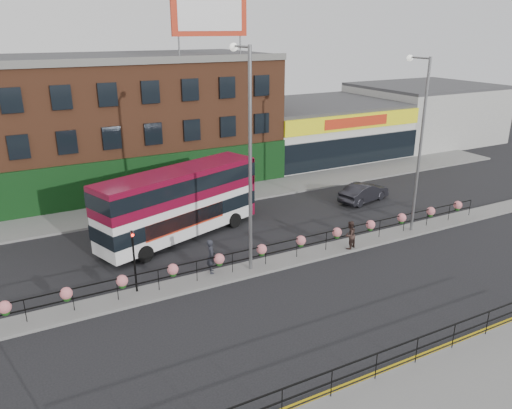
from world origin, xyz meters
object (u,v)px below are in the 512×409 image
car (364,192)px  lamp_column_west (247,143)px  double_decker_bus (179,197)px  lamp_column_east (419,131)px  pedestrian_a (211,256)px  pedestrian_b (350,235)px

car → lamp_column_west: lamp_column_west is taller
double_decker_bus → car: bearing=0.1°
car → lamp_column_east: (-1.17, -5.83, 5.76)m
double_decker_bus → lamp_column_west: (1.72, -5.72, 4.28)m
pedestrian_a → lamp_column_west: bearing=-83.4°
double_decker_bus → lamp_column_west: bearing=-73.3°
lamp_column_west → lamp_column_east: 11.52m
double_decker_bus → pedestrian_b: double_decker_bus is taller
pedestrian_b → lamp_column_west: 8.68m
pedestrian_b → lamp_column_west: size_ratio=0.15×
car → lamp_column_east: bearing=155.4°
car → pedestrian_b: pedestrian_b is taller
double_decker_bus → pedestrian_b: 10.40m
double_decker_bus → pedestrian_a: 5.68m
pedestrian_b → lamp_column_east: 7.61m
pedestrian_b → pedestrian_a: bearing=-24.7°
pedestrian_a → lamp_column_east: 14.58m
double_decker_bus → pedestrian_a: bearing=-93.2°
pedestrian_b → lamp_column_east: (5.25, 0.64, 5.48)m
double_decker_bus → lamp_column_east: 14.93m
car → pedestrian_b: bearing=122.0°
double_decker_bus → pedestrian_a: size_ratio=5.90×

